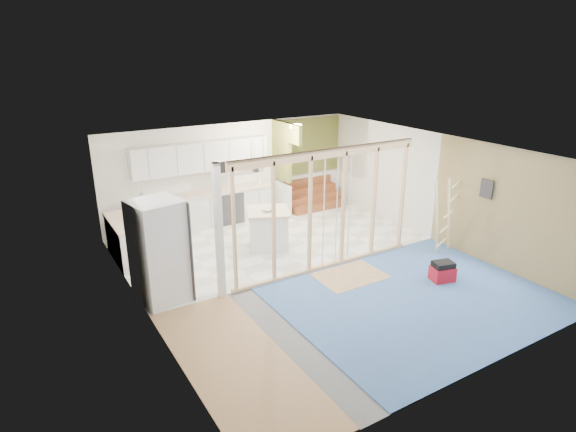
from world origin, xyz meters
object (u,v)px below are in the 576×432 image
fridge (160,252)px  island (268,229)px  ladder (444,216)px  toolbox (443,272)px

fridge → island: bearing=10.3°
fridge → ladder: bearing=-22.2°
fridge → ladder: fridge is taller
fridge → toolbox: (5.06, -2.16, -0.78)m
island → toolbox: size_ratio=2.43×
fridge → ladder: 6.23m
toolbox → ladder: 1.63m
fridge → toolbox: 5.56m
island → toolbox: 3.98m
fridge → island: fridge is taller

